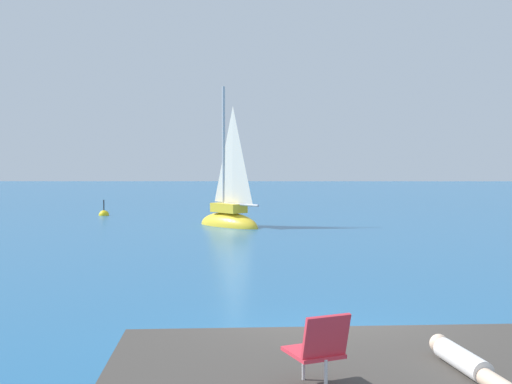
# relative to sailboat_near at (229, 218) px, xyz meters

# --- Properties ---
(ground_plane) EXTENTS (160.00, 160.00, 0.00)m
(ground_plane) POSITION_rel_sailboat_near_xyz_m (2.44, -19.03, -0.38)
(ground_plane) COLOR #236093
(boulder_inland) EXTENTS (1.26, 1.21, 0.71)m
(boulder_inland) POSITION_rel_sailboat_near_xyz_m (4.77, -19.60, -0.38)
(boulder_inland) COLOR #41383B
(boulder_inland) RESTS_ON ground
(sailboat_near) EXTENTS (3.46, 3.52, 7.00)m
(sailboat_near) POSITION_rel_sailboat_near_xyz_m (0.00, 0.00, 0.00)
(sailboat_near) COLOR yellow
(sailboat_near) RESTS_ON ground
(person_sunbather) EXTENTS (0.50, 1.75, 0.25)m
(person_sunbather) POSITION_rel_sailboat_near_xyz_m (3.66, -22.15, 0.47)
(person_sunbather) COLOR white
(person_sunbather) RESTS_ON shore_ledge
(beach_chair) EXTENTS (0.68, 0.74, 0.80)m
(beach_chair) POSITION_rel_sailboat_near_xyz_m (2.02, -22.62, 0.80)
(beach_chair) COLOR #E03342
(beach_chair) RESTS_ON shore_ledge
(marker_buoy) EXTENTS (0.56, 0.56, 1.13)m
(marker_buoy) POSITION_rel_sailboat_near_xyz_m (-7.11, 5.55, -0.37)
(marker_buoy) COLOR yellow
(marker_buoy) RESTS_ON ground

